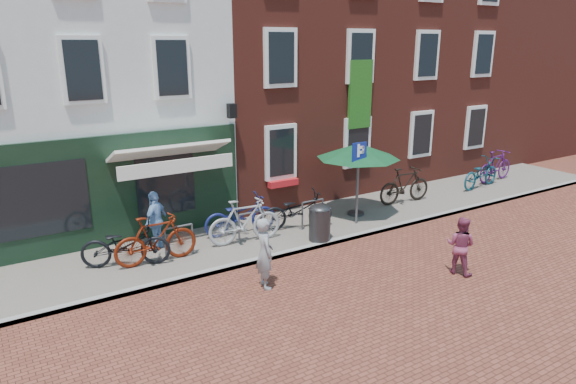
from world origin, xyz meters
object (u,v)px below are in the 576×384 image
bicycle_6 (481,173)px  bicycle_1 (156,239)px  bicycle_2 (240,215)px  bicycle_4 (297,210)px  woman (265,253)px  parasol (358,148)px  bicycle_5 (405,185)px  boy (460,245)px  bicycle_7 (495,166)px  bicycle_3 (245,221)px  cafe_person (156,220)px  bicycle_0 (126,244)px  parking_sign (358,169)px  litter_bin (320,220)px

bicycle_6 → bicycle_1: bearing=83.6°
bicycle_6 → bicycle_2: bearing=79.8°
bicycle_1 → bicycle_4: bicycle_1 is taller
woman → parasol: bearing=-50.9°
parasol → bicycle_5: (2.13, 0.11, -1.50)m
boy → bicycle_2: 5.83m
bicycle_7 → boy: bearing=117.0°
woman → bicycle_3: 2.46m
cafe_person → bicycle_1: 0.92m
bicycle_3 → bicycle_7: bearing=-80.6°
parasol → bicycle_2: bearing=173.6°
bicycle_0 → bicycle_6: bearing=-68.3°
parking_sign → woman: bearing=-155.0°
parking_sign → bicycle_1: bearing=176.4°
parasol → bicycle_1: 6.56m
woman → cafe_person: size_ratio=1.05×
woman → bicycle_1: 2.88m
bicycle_4 → bicycle_2: bearing=89.2°
bicycle_6 → woman: bearing=96.1°
bicycle_3 → bicycle_1: bearing=97.4°
parasol → woman: bearing=-151.1°
bicycle_3 → bicycle_7: size_ratio=1.00×
bicycle_1 → bicycle_5: 8.52m
bicycle_4 → bicycle_6: 8.02m
bicycle_1 → bicycle_7: (13.41, 0.55, 0.00)m
bicycle_1 → bicycle_3: 2.41m
bicycle_6 → litter_bin: bearing=90.4°
litter_bin → bicycle_5: (4.30, 1.23, 0.05)m
litter_bin → boy: boy is taller
bicycle_3 → bicycle_6: size_ratio=0.97×
cafe_person → bicycle_7: size_ratio=0.77×
woman → bicycle_5: bearing=-58.3°
woman → bicycle_3: (0.72, 2.35, -0.10)m
parking_sign → bicycle_6: bearing=5.7°
bicycle_4 → bicycle_5: bicycle_5 is taller
parasol → bicycle_4: bearing=-178.6°
parking_sign → bicycle_3: (-3.48, 0.40, -1.06)m
woman → bicycle_0: woman is taller
bicycle_6 → cafe_person: bearing=79.5°
woman → cafe_person: 3.48m
bicycle_2 → bicycle_3: bicycle_3 is taller
parking_sign → bicycle_7: (7.52, 0.92, -1.06)m
bicycle_1 → bicycle_2: size_ratio=0.97×
woman → bicycle_0: 3.46m
boy → bicycle_4: (-1.74, 4.32, -0.05)m
cafe_person → woman: bearing=72.4°
bicycle_0 → bicycle_1: 0.70m
litter_bin → bicycle_3: bearing=153.4°
bicycle_0 → boy: bearing=-101.8°
litter_bin → woman: 2.91m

